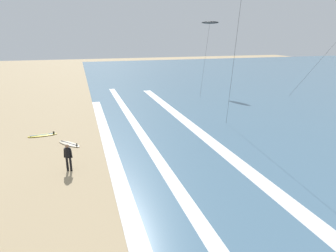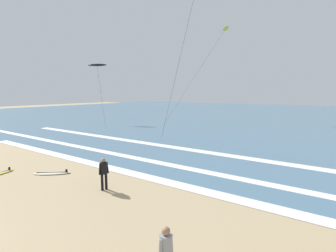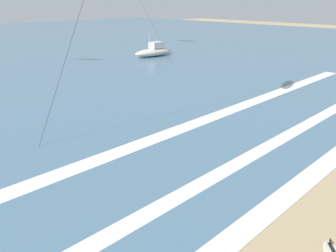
# 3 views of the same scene
# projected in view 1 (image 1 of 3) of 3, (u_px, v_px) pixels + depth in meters

# --- Properties ---
(wave_foam_shoreline) EXTENTS (37.22, 0.84, 0.01)m
(wave_foam_shoreline) POSITION_uv_depth(u_px,v_px,m) (117.00, 172.00, 16.58)
(wave_foam_shoreline) COLOR white
(wave_foam_shoreline) RESTS_ON ocean_surface
(wave_foam_mid_break) EXTENTS (45.81, 0.73, 0.01)m
(wave_foam_mid_break) POSITION_uv_depth(u_px,v_px,m) (148.00, 144.00, 20.66)
(wave_foam_mid_break) COLOR white
(wave_foam_mid_break) RESTS_ON ocean_surface
(wave_foam_outer_break) EXTENTS (43.83, 0.96, 0.01)m
(wave_foam_outer_break) POSITION_uv_depth(u_px,v_px,m) (217.00, 146.00, 20.36)
(wave_foam_outer_break) COLOR white
(wave_foam_outer_break) RESTS_ON ocean_surface
(surfer_right_near) EXTENTS (0.32, 0.51, 1.60)m
(surfer_right_near) POSITION_uv_depth(u_px,v_px,m) (68.00, 155.00, 16.46)
(surfer_right_near) COLOR black
(surfer_right_near) RESTS_ON ground
(surfboard_near_water) EXTENTS (0.84, 2.16, 0.25)m
(surfboard_near_water) POSITION_uv_depth(u_px,v_px,m) (42.00, 135.00, 22.46)
(surfboard_near_water) COLOR yellow
(surfboard_near_water) RESTS_ON ground
(surfboard_right_spare) EXTENTS (2.01, 1.79, 0.25)m
(surfboard_right_spare) POSITION_uv_depth(u_px,v_px,m) (69.00, 144.00, 20.72)
(surfboard_right_spare) COLOR beige
(surfboard_right_spare) RESTS_ON ground
(kite_black_high_left) EXTENTS (6.78, 4.19, 9.14)m
(kite_black_high_left) POSITION_uv_depth(u_px,v_px,m) (210.00, 23.00, 39.37)
(kite_black_high_left) COLOR black
(kite_black_high_left) RESTS_ON ground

